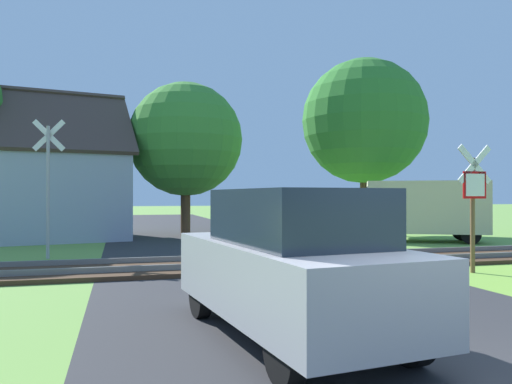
% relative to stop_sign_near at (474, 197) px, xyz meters
% --- Properties ---
extents(road_asphalt, '(6.86, 80.00, 0.01)m').
position_rel_stop_sign_near_xyz_m(road_asphalt, '(-4.58, -4.07, -1.67)').
color(road_asphalt, '#2D2D30').
rests_on(road_asphalt, ground).
extents(rail_track, '(60.00, 2.60, 0.22)m').
position_rel_stop_sign_near_xyz_m(rail_track, '(-4.58, 2.26, -1.62)').
color(rail_track, '#422D1E').
rests_on(rail_track, ground).
extents(stop_sign_near, '(0.88, 0.15, 2.83)m').
position_rel_stop_sign_near_xyz_m(stop_sign_near, '(0.00, 0.00, 0.00)').
color(stop_sign_near, brown).
rests_on(stop_sign_near, ground).
extents(crossing_sign_far, '(0.87, 0.20, 3.79)m').
position_rel_stop_sign_near_xyz_m(crossing_sign_far, '(-9.39, 5.20, 0.50)').
color(crossing_sign_far, '#9E9EA5').
rests_on(crossing_sign_far, ground).
extents(house, '(8.90, 6.98, 5.91)m').
position_rel_stop_sign_near_xyz_m(house, '(-11.27, 11.62, 0.22)').
color(house, '#99A3B7').
rests_on(house, ground).
extents(tree_right, '(5.51, 5.51, 7.77)m').
position_rel_stop_sign_near_xyz_m(tree_right, '(2.96, 10.74, 3.33)').
color(tree_right, '#513823').
rests_on(tree_right, ground).
extents(tree_center, '(4.81, 4.81, 6.50)m').
position_rel_stop_sign_near_xyz_m(tree_center, '(-4.83, 11.83, 2.41)').
color(tree_center, '#513823').
rests_on(tree_center, ground).
extents(mail_truck, '(5.21, 3.84, 2.24)m').
position_rel_stop_sign_near_xyz_m(mail_truck, '(3.28, 6.96, -0.44)').
color(mail_truck, beige).
rests_on(mail_truck, ground).
extents(parked_car, '(2.12, 4.17, 1.78)m').
position_rel_stop_sign_near_xyz_m(parked_car, '(-5.56, -3.69, -0.78)').
color(parked_car, '#99999E').
rests_on(parked_car, ground).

